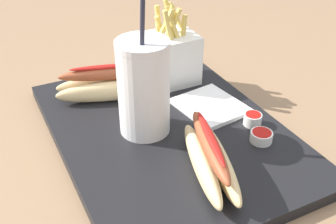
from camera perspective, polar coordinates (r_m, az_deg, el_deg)
The scene contains 9 objects.
ground_plane at distance 0.71m, azimuth 0.00°, elevation -4.05°, with size 2.40×2.40×0.02m, color #8C6B4C.
food_tray at distance 0.70m, azimuth 0.00°, elevation -2.74°, with size 0.48×0.35×0.02m, color black.
soda_cup at distance 0.65m, azimuth -3.32°, elevation 3.34°, with size 0.08×0.08×0.26m.
fries_basket at distance 0.81m, azimuth 0.52°, elevation 7.52°, with size 0.08×0.09×0.16m.
hot_dog_1 at distance 0.59m, azimuth 5.80°, elevation -6.19°, with size 0.19×0.10×0.07m.
hot_dog_2 at distance 0.78m, azimuth -8.18°, elevation 3.73°, with size 0.10×0.20×0.07m.
ketchup_cup_1 at distance 0.68m, azimuth 12.57°, elevation -3.22°, with size 0.04×0.04×0.02m.
ketchup_cup_2 at distance 0.71m, azimuth 11.43°, elevation -0.90°, with size 0.03×0.03×0.02m.
napkin_stack at distance 0.75m, azimuth 5.76°, elevation 0.82°, with size 0.11×0.10×0.01m, color white.
Camera 1 is at (0.51, -0.26, 0.42)m, focal length 44.87 mm.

